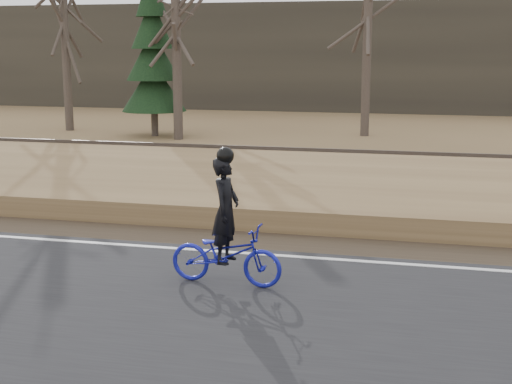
# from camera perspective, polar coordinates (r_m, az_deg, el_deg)

# --- Properties ---
(shoulder) EXTENTS (120.00, 1.60, 0.04)m
(shoulder) POSITION_cam_1_polar(r_m,az_deg,el_deg) (15.43, -19.10, -2.49)
(shoulder) COLOR #473A2B
(shoulder) RESTS_ON ground
(embankment) EXTENTS (120.00, 5.00, 0.44)m
(embankment) POSITION_cam_1_polar(r_m,az_deg,el_deg) (17.92, -14.02, 0.36)
(embankment) COLOR olive
(embankment) RESTS_ON ground
(ballast) EXTENTS (120.00, 3.00, 0.45)m
(ballast) POSITION_cam_1_polar(r_m,az_deg,el_deg) (21.31, -9.34, 2.31)
(ballast) COLOR slate
(ballast) RESTS_ON ground
(railroad) EXTENTS (120.00, 2.40, 0.29)m
(railroad) POSITION_cam_1_polar(r_m,az_deg,el_deg) (21.26, -9.36, 3.11)
(railroad) COLOR black
(railroad) RESTS_ON ballast
(treeline_backdrop) EXTENTS (120.00, 4.00, 6.00)m
(treeline_backdrop) POSITION_cam_1_polar(r_m,az_deg,el_deg) (42.18, 2.34, 10.75)
(treeline_backdrop) COLOR #383328
(treeline_backdrop) RESTS_ON ground
(cyclist) EXTENTS (1.78, 0.73, 2.10)m
(cyclist) POSITION_cam_1_polar(r_m,az_deg,el_deg) (10.73, -2.41, -4.00)
(cyclist) COLOR #171B9F
(cyclist) RESTS_ON road
(bare_tree_left) EXTENTS (0.36, 0.36, 8.29)m
(bare_tree_left) POSITION_cam_1_polar(r_m,az_deg,el_deg) (32.10, -15.05, 12.16)
(bare_tree_left) COLOR #4F433A
(bare_tree_left) RESTS_ON ground
(bare_tree_near_left) EXTENTS (0.36, 0.36, 6.70)m
(bare_tree_near_left) POSITION_cam_1_polar(r_m,az_deg,el_deg) (28.11, -6.36, 11.00)
(bare_tree_near_left) COLOR #4F433A
(bare_tree_near_left) RESTS_ON ground
(bare_tree_center) EXTENTS (0.36, 0.36, 9.39)m
(bare_tree_center) POSITION_cam_1_polar(r_m,az_deg,el_deg) (29.46, 8.94, 13.57)
(bare_tree_center) COLOR #4F433A
(bare_tree_center) RESTS_ON ground
(conifer) EXTENTS (2.60, 2.60, 6.74)m
(conifer) POSITION_cam_1_polar(r_m,az_deg,el_deg) (29.34, -8.25, 10.65)
(conifer) COLOR #4F433A
(conifer) RESTS_ON ground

